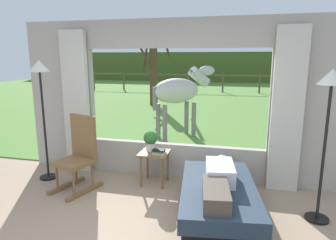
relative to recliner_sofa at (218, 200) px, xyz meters
name	(u,v)px	position (x,y,z in m)	size (l,w,h in m)	color
back_wall_with_window	(175,102)	(-0.82, 1.18, 1.03)	(5.20, 0.12, 2.55)	#ADA599
curtain_panel_left	(76,103)	(-2.51, 1.04, 0.98)	(0.44, 0.10, 2.40)	beige
curtain_panel_right	(287,111)	(0.87, 1.04, 0.98)	(0.44, 0.10, 2.40)	beige
outdoor_pasture_lawn	(220,96)	(-0.82, 12.08, -0.21)	(36.00, 21.68, 0.02)	#568438
distant_hill_ridge	(229,67)	(-0.82, 21.92, 0.98)	(36.00, 2.00, 2.40)	#465C26
recliner_sofa	(218,200)	(0.00, 0.00, 0.00)	(1.13, 1.81, 0.42)	black
reclining_person	(219,179)	(0.00, -0.05, 0.30)	(0.42, 1.44, 0.22)	silver
rocking_chair	(79,154)	(-2.10, 0.34, 0.33)	(0.65, 0.79, 1.12)	brown
side_table	(154,158)	(-1.05, 0.77, 0.21)	(0.44, 0.44, 0.52)	brown
potted_plant	(151,139)	(-1.13, 0.83, 0.48)	(0.22, 0.22, 0.32)	silver
book_stack	(159,152)	(-0.96, 0.71, 0.33)	(0.20, 0.15, 0.06)	beige
floor_lamp_left	(41,84)	(-2.82, 0.56, 1.33)	(0.32, 0.32, 1.92)	black
floor_lamp_right	(330,100)	(1.19, 0.21, 1.26)	(0.32, 0.32, 1.84)	black
horse	(179,91)	(-1.25, 3.62, 0.94)	(1.52, 1.53, 1.73)	#B2B2AD
pasture_tree	(153,70)	(-3.31, 8.31, 1.25)	(1.32, 1.39, 2.91)	#4C3823
pasture_fence_line	(223,79)	(-0.82, 13.72, 0.53)	(16.10, 0.10, 1.10)	brown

